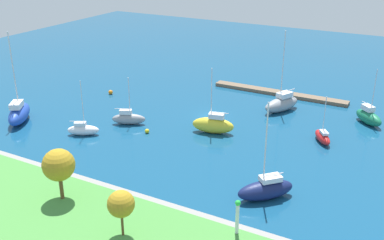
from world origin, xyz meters
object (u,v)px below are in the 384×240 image
sailboat_yellow_far_north (213,125)px  sailboat_green_east_end (369,117)px  park_tree_mideast (121,204)px  sailboat_gray_lone_south (129,118)px  park_tree_midwest (59,165)px  sailboat_navy_near_pier (266,189)px  harbor_beacon (237,214)px  mooring_buoy_yellow (147,131)px  pier_dock (279,93)px  sailboat_white_center_basin (83,129)px  sailboat_blue_by_breakwater (19,113)px  mooring_buoy_orange (111,92)px  sailboat_gray_mid_basin (282,103)px  sailboat_red_along_channel (323,137)px

sailboat_yellow_far_north → sailboat_green_east_end: 25.12m
park_tree_mideast → sailboat_gray_lone_south: size_ratio=0.62×
park_tree_midwest → sailboat_navy_near_pier: bearing=-147.0°
harbor_beacon → mooring_buoy_yellow: harbor_beacon is taller
pier_dock → sailboat_white_center_basin: bearing=58.1°
park_tree_midwest → sailboat_yellow_far_north: size_ratio=0.58×
park_tree_midwest → sailboat_green_east_end: 48.87m
pier_dock → mooring_buoy_yellow: mooring_buoy_yellow is taller
sailboat_blue_by_breakwater → sailboat_white_center_basin: size_ratio=1.71×
sailboat_green_east_end → mooring_buoy_orange: sailboat_green_east_end is taller
sailboat_blue_by_breakwater → mooring_buoy_yellow: bearing=-106.2°
sailboat_gray_mid_basin → sailboat_blue_by_breakwater: bearing=-30.6°
sailboat_blue_by_breakwater → sailboat_gray_mid_basin: size_ratio=1.05×
mooring_buoy_yellow → harbor_beacon: bearing=141.6°
harbor_beacon → sailboat_gray_mid_basin: bearing=-78.2°
park_tree_mideast → sailboat_white_center_basin: size_ratio=0.57×
sailboat_red_along_channel → mooring_buoy_orange: bearing=51.9°
park_tree_midwest → sailboat_white_center_basin: size_ratio=0.70×
sailboat_gray_lone_south → mooring_buoy_yellow: 4.81m
sailboat_navy_near_pier → sailboat_gray_lone_south: bearing=-68.3°
pier_dock → mooring_buoy_orange: (27.91, 14.95, 0.09)m
pier_dock → mooring_buoy_orange: size_ratio=31.33×
park_tree_mideast → mooring_buoy_yellow: 27.17m
sailboat_navy_near_pier → sailboat_yellow_far_north: bearing=-92.7°
harbor_beacon → park_tree_midwest: 19.85m
sailboat_gray_mid_basin → sailboat_gray_lone_south: bearing=-24.1°
sailboat_navy_near_pier → sailboat_red_along_channel: bearing=-142.9°
sailboat_gray_lone_south → sailboat_yellow_far_north: bearing=-11.8°
sailboat_gray_mid_basin → park_tree_mideast: bearing=21.6°
sailboat_green_east_end → mooring_buoy_orange: bearing=-126.0°
sailboat_green_east_end → sailboat_red_along_channel: bearing=-70.4°
sailboat_red_along_channel → sailboat_navy_near_pier: size_ratio=0.59×
sailboat_red_along_channel → mooring_buoy_orange: size_ratio=8.57×
sailboat_gray_lone_south → mooring_buoy_orange: 15.48m
sailboat_blue_by_breakwater → sailboat_red_along_channel: bearing=-103.4°
harbor_beacon → sailboat_white_center_basin: bearing=-22.6°
park_tree_mideast → sailboat_white_center_basin: (21.04, -18.34, -3.70)m
harbor_beacon → park_tree_mideast: bearing=30.3°
sailboat_red_along_channel → mooring_buoy_orange: (40.29, -2.17, -0.40)m
sailboat_blue_by_breakwater → sailboat_gray_lone_south: bearing=-97.2°
sailboat_yellow_far_north → mooring_buoy_yellow: 10.10m
harbor_beacon → sailboat_blue_by_breakwater: (42.99, -11.78, -1.68)m
park_tree_mideast → sailboat_navy_near_pier: (-9.28, -14.58, -3.34)m
sailboat_red_along_channel → sailboat_navy_near_pier: (1.92, 18.50, 0.42)m
sailboat_red_along_channel → sailboat_white_center_basin: sailboat_white_center_basin is taller
pier_dock → sailboat_red_along_channel: 21.13m
pier_dock → sailboat_gray_lone_south: bearing=57.1°
pier_dock → harbor_beacon: (-10.77, 44.59, 2.90)m
park_tree_mideast → park_tree_midwest: bearing=-12.3°
sailboat_white_center_basin → sailboat_red_along_channel: bearing=-4.0°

